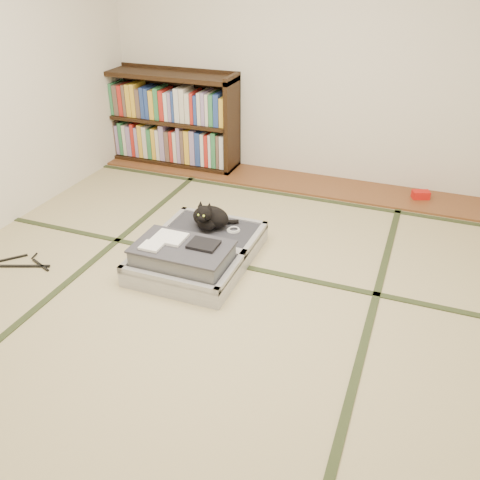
% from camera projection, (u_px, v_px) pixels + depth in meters
% --- Properties ---
extents(floor, '(4.50, 4.50, 0.00)m').
position_uv_depth(floor, '(214.00, 296.00, 3.34)').
color(floor, tan).
rests_on(floor, ground).
extents(wood_strip, '(4.00, 0.50, 0.02)m').
position_uv_depth(wood_strip, '(296.00, 182.00, 4.96)').
color(wood_strip, brown).
rests_on(wood_strip, ground).
extents(red_item, '(0.17, 0.14, 0.07)m').
position_uv_depth(red_item, '(421.00, 195.00, 4.60)').
color(red_item, red).
rests_on(red_item, wood_strip).
extents(room_shell, '(4.50, 4.50, 4.50)m').
position_uv_depth(room_shell, '(207.00, 66.00, 2.62)').
color(room_shell, white).
rests_on(room_shell, ground).
extents(tatami_borders, '(4.00, 4.50, 0.01)m').
position_uv_depth(tatami_borders, '(241.00, 259.00, 3.74)').
color(tatami_borders, '#2D381E').
rests_on(tatami_borders, ground).
extents(bookcase, '(1.53, 0.35, 0.99)m').
position_uv_depth(bookcase, '(165.00, 120.00, 5.24)').
color(bookcase, black).
rests_on(bookcase, wood_strip).
extents(suitcase, '(0.73, 0.98, 0.29)m').
position_uv_depth(suitcase, '(196.00, 252.00, 3.63)').
color(suitcase, '#B3B3B8').
rests_on(suitcase, floor).
extents(cat, '(0.33, 0.33, 0.26)m').
position_uv_depth(cat, '(209.00, 218.00, 3.81)').
color(cat, black).
rests_on(cat, suitcase).
extents(cable_coil, '(0.10, 0.10, 0.02)m').
position_uv_depth(cable_coil, '(234.00, 230.00, 3.82)').
color(cable_coil, white).
rests_on(cable_coil, suitcase).
extents(hanger, '(0.44, 0.28, 0.01)m').
position_uv_depth(hanger, '(23.00, 264.00, 3.68)').
color(hanger, black).
rests_on(hanger, floor).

